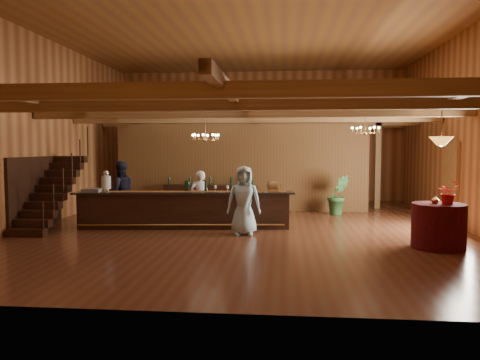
# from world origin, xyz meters

# --- Properties ---
(floor) EXTENTS (14.00, 14.00, 0.00)m
(floor) POSITION_xyz_m (0.00, 0.00, 0.00)
(floor) COLOR brown
(floor) RESTS_ON ground
(ceiling) EXTENTS (14.00, 14.00, 0.00)m
(ceiling) POSITION_xyz_m (0.00, 0.00, 5.50)
(ceiling) COLOR #935E2A
(ceiling) RESTS_ON wall_back
(wall_back) EXTENTS (12.00, 0.10, 5.50)m
(wall_back) POSITION_xyz_m (0.00, 7.00, 2.75)
(wall_back) COLOR #A76C3C
(wall_back) RESTS_ON floor
(wall_front) EXTENTS (12.00, 0.10, 5.50)m
(wall_front) POSITION_xyz_m (0.00, -7.00, 2.75)
(wall_front) COLOR #A76C3C
(wall_front) RESTS_ON floor
(wall_left) EXTENTS (0.10, 14.00, 5.50)m
(wall_left) POSITION_xyz_m (-6.00, 0.00, 2.75)
(wall_left) COLOR #A76C3C
(wall_left) RESTS_ON floor
(wall_right) EXTENTS (0.10, 14.00, 5.50)m
(wall_right) POSITION_xyz_m (6.00, 0.00, 2.75)
(wall_right) COLOR #A76C3C
(wall_right) RESTS_ON floor
(beam_grid) EXTENTS (11.90, 13.90, 0.39)m
(beam_grid) POSITION_xyz_m (0.00, 0.51, 3.24)
(beam_grid) COLOR #A27B43
(beam_grid) RESTS_ON wall_left
(support_posts) EXTENTS (9.20, 10.20, 3.20)m
(support_posts) POSITION_xyz_m (0.00, -0.50, 1.60)
(support_posts) COLOR #A27B43
(support_posts) RESTS_ON floor
(partition_wall) EXTENTS (9.00, 0.18, 3.10)m
(partition_wall) POSITION_xyz_m (-0.50, 3.50, 1.55)
(partition_wall) COLOR brown
(partition_wall) RESTS_ON floor
(window_right_back) EXTENTS (0.12, 1.05, 1.75)m
(window_right_back) POSITION_xyz_m (5.95, 1.00, 1.55)
(window_right_back) COLOR white
(window_right_back) RESTS_ON wall_right
(staircase) EXTENTS (1.00, 2.80, 2.00)m
(staircase) POSITION_xyz_m (-5.45, -0.74, 1.00)
(staircase) COLOR black
(staircase) RESTS_ON floor
(backroom_boxes) EXTENTS (4.10, 0.60, 1.10)m
(backroom_boxes) POSITION_xyz_m (-0.29, 5.50, 0.53)
(backroom_boxes) COLOR black
(backroom_boxes) RESTS_ON floor
(tasting_bar) EXTENTS (6.18, 1.39, 1.03)m
(tasting_bar) POSITION_xyz_m (-1.73, -0.35, 0.52)
(tasting_bar) COLOR black
(tasting_bar) RESTS_ON floor
(beverage_dispenser) EXTENTS (0.26, 0.26, 0.60)m
(beverage_dispenser) POSITION_xyz_m (-3.91, -0.52, 1.31)
(beverage_dispenser) COLOR silver
(beverage_dispenser) RESTS_ON tasting_bar
(glass_rack_tray) EXTENTS (0.50, 0.50, 0.10)m
(glass_rack_tray) POSITION_xyz_m (-4.24, -0.66, 1.07)
(glass_rack_tray) COLOR gray
(glass_rack_tray) RESTS_ON tasting_bar
(raffle_drum) EXTENTS (0.34, 0.24, 0.30)m
(raffle_drum) POSITION_xyz_m (0.77, -0.14, 1.20)
(raffle_drum) COLOR olive
(raffle_drum) RESTS_ON tasting_bar
(bar_bottle_0) EXTENTS (0.07, 0.07, 0.30)m
(bar_bottle_0) POSITION_xyz_m (-1.70, -0.23, 1.17)
(bar_bottle_0) COLOR black
(bar_bottle_0) RESTS_ON tasting_bar
(bar_bottle_1) EXTENTS (0.07, 0.07, 0.30)m
(bar_bottle_1) POSITION_xyz_m (-1.65, -0.22, 1.17)
(bar_bottle_1) COLOR black
(bar_bottle_1) RESTS_ON tasting_bar
(bar_bottle_2) EXTENTS (0.07, 0.07, 0.30)m
(bar_bottle_2) POSITION_xyz_m (-1.15, -0.17, 1.17)
(bar_bottle_2) COLOR black
(bar_bottle_2) RESTS_ON tasting_bar
(backbar_shelf) EXTENTS (3.38, 1.06, 0.94)m
(backbar_shelf) POSITION_xyz_m (-1.52, 3.00, 0.47)
(backbar_shelf) COLOR black
(backbar_shelf) RESTS_ON floor
(round_table) EXTENTS (1.17, 1.17, 1.01)m
(round_table) POSITION_xyz_m (4.51, -2.45, 0.51)
(round_table) COLOR #5A0B12
(round_table) RESTS_ON floor
(chandelier_left) EXTENTS (0.80, 0.80, 0.78)m
(chandelier_left) POSITION_xyz_m (-1.29, 0.68, 2.58)
(chandelier_left) COLOR #B68745
(chandelier_left) RESTS_ON beam_grid
(chandelier_right) EXTENTS (0.80, 0.80, 0.58)m
(chandelier_right) POSITION_xyz_m (3.41, 0.75, 2.78)
(chandelier_right) COLOR #B68745
(chandelier_right) RESTS_ON beam_grid
(pendant_lamp) EXTENTS (0.52, 0.52, 0.90)m
(pendant_lamp) POSITION_xyz_m (4.51, -2.45, 2.40)
(pendant_lamp) COLOR #B68745
(pendant_lamp) RESTS_ON beam_grid
(bartender) EXTENTS (0.67, 0.55, 1.58)m
(bartender) POSITION_xyz_m (-1.42, 0.42, 0.79)
(bartender) COLOR white
(bartender) RESTS_ON floor
(staff_second) EXTENTS (1.14, 1.08, 1.85)m
(staff_second) POSITION_xyz_m (-3.85, 0.41, 0.93)
(staff_second) COLOR #1E1F34
(staff_second) RESTS_ON floor
(guest) EXTENTS (0.91, 0.63, 1.79)m
(guest) POSITION_xyz_m (0.03, -1.23, 0.90)
(guest) COLOR #A8D6E5
(guest) RESTS_ON floor
(floor_plant) EXTENTS (0.84, 0.72, 1.34)m
(floor_plant) POSITION_xyz_m (2.88, 2.70, 0.67)
(floor_plant) COLOR #336B34
(floor_plant) RESTS_ON floor
(table_flowers) EXTENTS (0.59, 0.56, 0.52)m
(table_flowers) POSITION_xyz_m (4.66, -2.57, 1.27)
(table_flowers) COLOR red
(table_flowers) RESTS_ON round_table
(table_vase) EXTENTS (0.17, 0.17, 0.28)m
(table_vase) POSITION_xyz_m (4.43, -2.45, 1.15)
(table_vase) COLOR #B68745
(table_vase) RESTS_ON round_table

